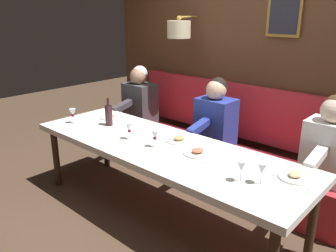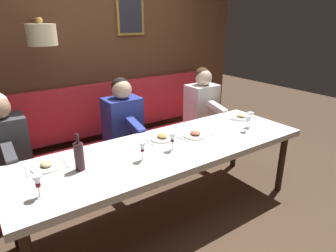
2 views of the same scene
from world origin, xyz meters
name	(u,v)px [view 1 (image 1 of 2)]	position (x,y,z in m)	size (l,w,h in m)	color
ground_plane	(161,215)	(0.00, 0.00, 0.00)	(12.00, 12.00, 0.00)	#4C3828
dining_table	(161,151)	(0.00, 0.00, 0.68)	(0.90, 2.80, 0.74)	white
banquette_bench	(214,165)	(0.89, 0.00, 0.23)	(0.52, 3.00, 0.45)	red
back_wall_panel	(247,60)	(1.46, 0.01, 1.36)	(0.59, 4.20, 2.90)	#51331E
diner_nearest	(329,143)	(0.88, -1.18, 0.82)	(0.60, 0.40, 0.79)	white
diner_near	(216,116)	(0.88, 0.01, 0.82)	(0.60, 0.40, 0.79)	#283893
diner_middle	(139,98)	(0.88, 1.22, 0.82)	(0.60, 0.40, 0.79)	#3D3D42
place_setting_0	(198,153)	(0.06, -0.38, 0.75)	(0.24, 0.32, 0.05)	silver
place_setting_1	(179,140)	(0.18, -0.06, 0.75)	(0.24, 0.32, 0.05)	white
place_setting_2	(110,117)	(0.22, 1.01, 0.75)	(0.24, 0.32, 0.05)	white
place_setting_3	(295,177)	(0.18, -1.18, 0.75)	(0.24, 0.32, 0.05)	white
wine_glass_0	(129,128)	(-0.10, 0.32, 0.86)	(0.07, 0.07, 0.16)	silver
wine_glass_1	(73,113)	(-0.18, 1.15, 0.86)	(0.07, 0.07, 0.16)	silver
wine_glass_2	(262,169)	(-0.07, -1.04, 0.86)	(0.07, 0.07, 0.16)	silver
wine_glass_3	(241,167)	(-0.14, -0.91, 0.86)	(0.07, 0.07, 0.16)	silver
wine_glass_4	(155,135)	(-0.08, 0.00, 0.86)	(0.07, 0.07, 0.16)	silver
wine_bottle	(109,115)	(0.04, 0.80, 0.86)	(0.08, 0.08, 0.30)	#33191E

